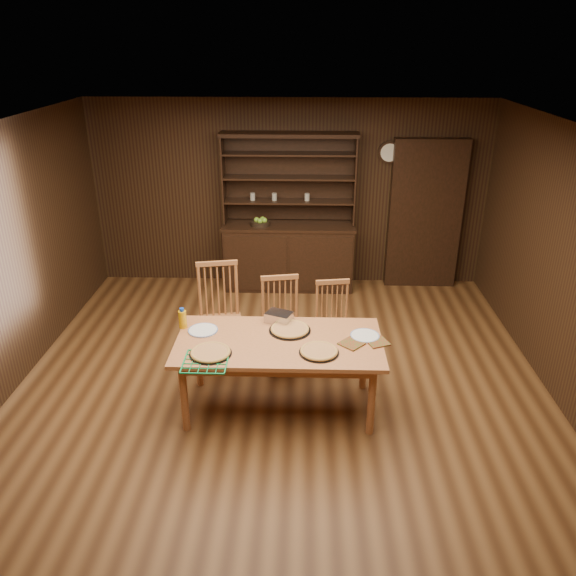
{
  "coord_description": "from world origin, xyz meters",
  "views": [
    {
      "loc": [
        0.22,
        -4.71,
        3.35
      ],
      "look_at": [
        0.06,
        0.4,
        1.03
      ],
      "focal_mm": 35.0,
      "sensor_mm": 36.0,
      "label": 1
    }
  ],
  "objects_px": {
    "dining_table": "(279,348)",
    "chair_left": "(219,310)",
    "china_hutch": "(289,248)",
    "chair_right": "(333,321)",
    "chair_center": "(281,320)",
    "juice_bottle": "(183,319)"
  },
  "relations": [
    {
      "from": "dining_table",
      "to": "chair_left",
      "type": "relative_size",
      "value": 1.68
    },
    {
      "from": "china_hutch",
      "to": "chair_right",
      "type": "distance_m",
      "value": 2.1
    },
    {
      "from": "dining_table",
      "to": "chair_right",
      "type": "xyz_separation_m",
      "value": [
        0.55,
        0.89,
        -0.17
      ]
    },
    {
      "from": "chair_left",
      "to": "dining_table",
      "type": "bearing_deg",
      "value": -62.88
    },
    {
      "from": "dining_table",
      "to": "chair_center",
      "type": "bearing_deg",
      "value": 91.08
    },
    {
      "from": "dining_table",
      "to": "juice_bottle",
      "type": "height_order",
      "value": "juice_bottle"
    },
    {
      "from": "dining_table",
      "to": "chair_center",
      "type": "xyz_separation_m",
      "value": [
        -0.01,
        0.79,
        -0.12
      ]
    },
    {
      "from": "china_hutch",
      "to": "chair_center",
      "type": "distance_m",
      "value": 2.13
    },
    {
      "from": "china_hutch",
      "to": "chair_right",
      "type": "xyz_separation_m",
      "value": [
        0.54,
        -2.03,
        -0.1
      ]
    },
    {
      "from": "china_hutch",
      "to": "chair_center",
      "type": "height_order",
      "value": "china_hutch"
    },
    {
      "from": "chair_left",
      "to": "chair_right",
      "type": "height_order",
      "value": "chair_left"
    },
    {
      "from": "china_hutch",
      "to": "chair_left",
      "type": "distance_m",
      "value": 2.15
    },
    {
      "from": "chair_right",
      "to": "china_hutch",
      "type": "bearing_deg",
      "value": 96.18
    },
    {
      "from": "chair_center",
      "to": "juice_bottle",
      "type": "height_order",
      "value": "chair_center"
    },
    {
      "from": "chair_left",
      "to": "juice_bottle",
      "type": "height_order",
      "value": "chair_left"
    },
    {
      "from": "juice_bottle",
      "to": "china_hutch",
      "type": "bearing_deg",
      "value": 70.61
    },
    {
      "from": "chair_right",
      "to": "chair_left",
      "type": "bearing_deg",
      "value": 171.23
    },
    {
      "from": "china_hutch",
      "to": "chair_center",
      "type": "relative_size",
      "value": 2.1
    },
    {
      "from": "chair_center",
      "to": "juice_bottle",
      "type": "relative_size",
      "value": 5.0
    },
    {
      "from": "china_hutch",
      "to": "chair_right",
      "type": "bearing_deg",
      "value": -74.96
    },
    {
      "from": "china_hutch",
      "to": "chair_right",
      "type": "height_order",
      "value": "china_hutch"
    },
    {
      "from": "china_hutch",
      "to": "chair_left",
      "type": "bearing_deg",
      "value": -108.9
    }
  ]
}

